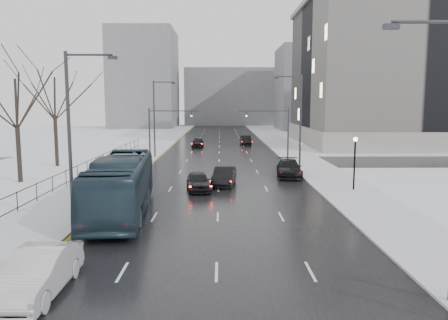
{
  "coord_description": "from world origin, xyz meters",
  "views": [
    {
      "loc": [
        0.17,
        -4.75,
        7.16
      ],
      "look_at": [
        0.47,
        30.75,
        2.5
      ],
      "focal_mm": 35.0,
      "sensor_mm": 36.0,
      "label": 1
    }
  ],
  "objects_px": {
    "streetlight_l_near": "(73,130)",
    "sedan_right_distant": "(246,140)",
    "bus": "(121,185)",
    "sedan_center_far": "(198,142)",
    "mast_signal_right": "(279,128)",
    "mast_signal_left": "(158,128)",
    "sedan_right_near": "(224,176)",
    "sedan_center_near": "(198,181)",
    "sedan_left_near": "(38,273)",
    "sedan_right_far": "(289,168)",
    "streetlight_r_mid": "(298,118)",
    "lamppost_r_mid": "(355,156)",
    "streetlight_l_far": "(156,115)",
    "no_uturn_sign": "(301,146)",
    "tree_park_e": "(57,167)",
    "tree_park_d": "(21,183)"
  },
  "relations": [
    {
      "from": "sedan_center_near",
      "to": "sedan_left_near",
      "type": "bearing_deg",
      "value": -111.92
    },
    {
      "from": "sedan_left_near",
      "to": "sedan_right_distant",
      "type": "bearing_deg",
      "value": 79.52
    },
    {
      "from": "mast_signal_right",
      "to": "sedan_center_near",
      "type": "xyz_separation_m",
      "value": [
        -8.95,
        -17.71,
        -3.3
      ]
    },
    {
      "from": "mast_signal_left",
      "to": "sedan_right_near",
      "type": "xyz_separation_m",
      "value": [
        7.83,
        -15.42,
        -3.27
      ]
    },
    {
      "from": "sedan_center_far",
      "to": "sedan_right_near",
      "type": "bearing_deg",
      "value": -81.84
    },
    {
      "from": "mast_signal_right",
      "to": "sedan_right_far",
      "type": "distance_m",
      "value": 11.5
    },
    {
      "from": "mast_signal_right",
      "to": "mast_signal_left",
      "type": "relative_size",
      "value": 1.0
    },
    {
      "from": "sedan_right_far",
      "to": "streetlight_l_far",
      "type": "bearing_deg",
      "value": 139.77
    },
    {
      "from": "streetlight_l_far",
      "to": "sedan_center_near",
      "type": "distance_m",
      "value": 23.18
    },
    {
      "from": "mast_signal_right",
      "to": "no_uturn_sign",
      "type": "distance_m",
      "value": 4.77
    },
    {
      "from": "streetlight_l_far",
      "to": "bus",
      "type": "distance_m",
      "value": 29.41
    },
    {
      "from": "streetlight_r_mid",
      "to": "streetlight_l_near",
      "type": "xyz_separation_m",
      "value": [
        -16.33,
        -20.0,
        0.0
      ]
    },
    {
      "from": "tree_park_e",
      "to": "sedan_right_distant",
      "type": "bearing_deg",
      "value": 48.61
    },
    {
      "from": "streetlight_l_near",
      "to": "sedan_center_near",
      "type": "xyz_separation_m",
      "value": [
        6.54,
        10.29,
        -4.81
      ]
    },
    {
      "from": "lamppost_r_mid",
      "to": "sedan_right_distant",
      "type": "relative_size",
      "value": 0.91
    },
    {
      "from": "sedan_left_near",
      "to": "sedan_center_near",
      "type": "bearing_deg",
      "value": 75.8
    },
    {
      "from": "sedan_left_near",
      "to": "bus",
      "type": "distance_m",
      "value": 12.1
    },
    {
      "from": "sedan_center_near",
      "to": "streetlight_l_near",
      "type": "bearing_deg",
      "value": -129.97
    },
    {
      "from": "streetlight_r_mid",
      "to": "lamppost_r_mid",
      "type": "xyz_separation_m",
      "value": [
        2.83,
        -10.0,
        -2.67
      ]
    },
    {
      "from": "tree_park_d",
      "to": "streetlight_l_far",
      "type": "height_order",
      "value": "streetlight_l_far"
    },
    {
      "from": "streetlight_r_mid",
      "to": "sedan_right_far",
      "type": "relative_size",
      "value": 1.78
    },
    {
      "from": "sedan_right_near",
      "to": "sedan_center_far",
      "type": "xyz_separation_m",
      "value": [
        -4.0,
        32.92,
        -0.03
      ]
    },
    {
      "from": "tree_park_d",
      "to": "sedan_center_far",
      "type": "bearing_deg",
      "value": 65.59
    },
    {
      "from": "streetlight_l_near",
      "to": "sedan_center_near",
      "type": "bearing_deg",
      "value": 57.54
    },
    {
      "from": "sedan_left_near",
      "to": "sedan_center_far",
      "type": "height_order",
      "value": "sedan_left_near"
    },
    {
      "from": "sedan_center_far",
      "to": "sedan_right_distant",
      "type": "xyz_separation_m",
      "value": [
        8.0,
        4.25,
        0.01
      ]
    },
    {
      "from": "streetlight_l_far",
      "to": "sedan_left_near",
      "type": "height_order",
      "value": "streetlight_l_far"
    },
    {
      "from": "mast_signal_right",
      "to": "sedan_center_far",
      "type": "height_order",
      "value": "mast_signal_right"
    },
    {
      "from": "tree_park_d",
      "to": "sedan_center_near",
      "type": "xyz_separation_m",
      "value": [
        16.18,
        -3.71,
        0.81
      ]
    },
    {
      "from": "streetlight_l_far",
      "to": "mast_signal_left",
      "type": "relative_size",
      "value": 1.54
    },
    {
      "from": "tree_park_e",
      "to": "sedan_center_near",
      "type": "xyz_separation_m",
      "value": [
        16.58,
        -13.71,
        0.81
      ]
    },
    {
      "from": "no_uturn_sign",
      "to": "sedan_right_far",
      "type": "distance_m",
      "value": 7.55
    },
    {
      "from": "mast_signal_left",
      "to": "no_uturn_sign",
      "type": "bearing_deg",
      "value": -13.6
    },
    {
      "from": "sedan_right_far",
      "to": "sedan_right_distant",
      "type": "height_order",
      "value": "sedan_right_far"
    },
    {
      "from": "sedan_right_near",
      "to": "sedan_center_far",
      "type": "bearing_deg",
      "value": 104.65
    },
    {
      "from": "sedan_right_far",
      "to": "bus",
      "type": "bearing_deg",
      "value": -128.02
    },
    {
      "from": "bus",
      "to": "sedan_center_near",
      "type": "xyz_separation_m",
      "value": [
        4.6,
        7.4,
        -1.09
      ]
    },
    {
      "from": "streetlight_l_near",
      "to": "sedan_center_far",
      "type": "height_order",
      "value": "streetlight_l_near"
    },
    {
      "from": "mast_signal_right",
      "to": "mast_signal_left",
      "type": "xyz_separation_m",
      "value": [
        -14.65,
        0.0,
        0.0
      ]
    },
    {
      "from": "streetlight_r_mid",
      "to": "streetlight_l_far",
      "type": "xyz_separation_m",
      "value": [
        -16.33,
        12.0,
        0.0
      ]
    },
    {
      "from": "tree_park_e",
      "to": "no_uturn_sign",
      "type": "bearing_deg",
      "value": 0.0
    },
    {
      "from": "streetlight_r_mid",
      "to": "sedan_right_far",
      "type": "distance_m",
      "value": 5.8
    },
    {
      "from": "tree_park_e",
      "to": "streetlight_r_mid",
      "type": "height_order",
      "value": "streetlight_r_mid"
    },
    {
      "from": "bus",
      "to": "sedan_right_far",
      "type": "relative_size",
      "value": 2.38
    },
    {
      "from": "no_uturn_sign",
      "to": "sedan_right_near",
      "type": "height_order",
      "value": "no_uturn_sign"
    },
    {
      "from": "tree_park_e",
      "to": "streetlight_r_mid",
      "type": "xyz_separation_m",
      "value": [
        26.37,
        -4.0,
        5.62
      ]
    },
    {
      "from": "bus",
      "to": "sedan_center_far",
      "type": "relative_size",
      "value": 2.99
    },
    {
      "from": "mast_signal_left",
      "to": "bus",
      "type": "relative_size",
      "value": 0.49
    },
    {
      "from": "sedan_center_near",
      "to": "sedan_right_distant",
      "type": "bearing_deg",
      "value": 73.67
    },
    {
      "from": "streetlight_l_near",
      "to": "sedan_right_distant",
      "type": "relative_size",
      "value": 2.13
    }
  ]
}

